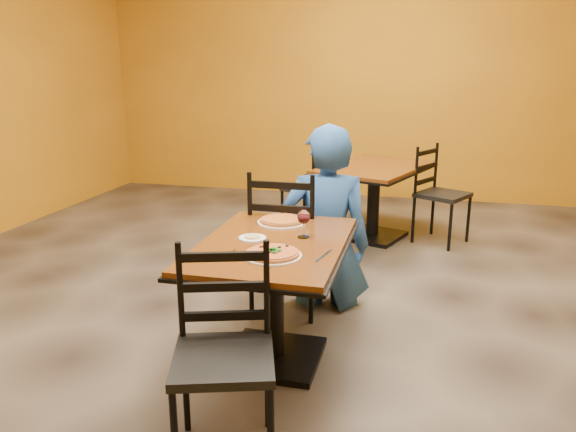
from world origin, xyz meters
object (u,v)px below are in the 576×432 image
(table_main, at_px, (274,273))
(pizza_main, at_px, (273,253))
(chair_second_right, at_px, (443,195))
(plate_far, at_px, (282,222))
(plate_main, at_px, (273,256))
(table_second, at_px, (374,184))
(side_plate, at_px, (252,238))
(pizza_far, at_px, (282,220))
(chair_main_near, at_px, (223,361))
(chair_second_left, at_px, (308,189))
(wine_glass, at_px, (304,223))
(chair_main_far, at_px, (288,240))
(diner, at_px, (326,217))

(table_main, relative_size, pizza_main, 4.33)
(chair_second_right, height_order, plate_far, chair_second_right)
(pizza_main, bearing_deg, plate_main, 0.00)
(table_second, relative_size, side_plate, 9.35)
(plate_far, distance_m, pizza_far, 0.02)
(plate_main, bearing_deg, chair_main_near, -94.71)
(side_plate, bearing_deg, chair_second_left, 94.66)
(plate_main, relative_size, wine_glass, 1.72)
(chair_second_right, relative_size, pizza_far, 3.44)
(pizza_main, height_order, plate_far, pizza_main)
(table_second, height_order, chair_second_left, chair_second_left)
(table_main, bearing_deg, pizza_far, 97.34)
(table_main, height_order, chair_main_far, chair_main_far)
(pizza_far, bearing_deg, chair_second_right, 64.66)
(chair_main_far, height_order, pizza_main, chair_main_far)
(side_plate, bearing_deg, table_second, 79.88)
(wine_glass, bearing_deg, chair_main_near, -97.87)
(table_main, relative_size, chair_main_far, 1.18)
(plate_main, bearing_deg, plate_far, 100.22)
(chair_main_far, distance_m, wine_glass, 0.74)
(chair_second_left, xyz_separation_m, wine_glass, (0.49, -2.50, 0.36))
(chair_second_left, relative_size, pizza_far, 3.43)
(side_plate, distance_m, wine_glass, 0.31)
(pizza_main, distance_m, plate_far, 0.64)
(chair_second_left, bearing_deg, plate_main, 32.01)
(pizza_far, bearing_deg, table_main, -82.66)
(diner, relative_size, plate_main, 4.31)
(pizza_far, bearing_deg, chair_main_far, 97.68)
(chair_main_near, relative_size, side_plate, 6.02)
(table_main, distance_m, diner, 0.91)
(chair_second_left, bearing_deg, pizza_main, 32.01)
(plate_main, relative_size, side_plate, 1.94)
(table_second, relative_size, plate_main, 4.83)
(chair_main_near, bearing_deg, chair_second_right, 56.30)
(chair_main_near, bearing_deg, plate_far, 75.07)
(wine_glass, bearing_deg, side_plate, -160.12)
(wine_glass, bearing_deg, plate_main, -103.12)
(chair_second_right, distance_m, side_plate, 2.85)
(table_main, distance_m, chair_second_right, 2.81)
(table_main, xyz_separation_m, plate_far, (-0.05, 0.38, 0.20))
(table_main, relative_size, diner, 0.92)
(diner, bearing_deg, side_plate, 63.19)
(diner, bearing_deg, table_second, -105.24)
(table_main, bearing_deg, table_second, 82.72)
(table_second, distance_m, chair_second_right, 0.68)
(chair_second_left, xyz_separation_m, plate_far, (0.29, -2.24, 0.28))
(chair_second_right, bearing_deg, chair_main_far, 177.91)
(diner, xyz_separation_m, plate_main, (-0.09, -1.14, 0.09))
(pizza_main, bearing_deg, pizza_far, 100.22)
(chair_main_near, distance_m, wine_glass, 1.06)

